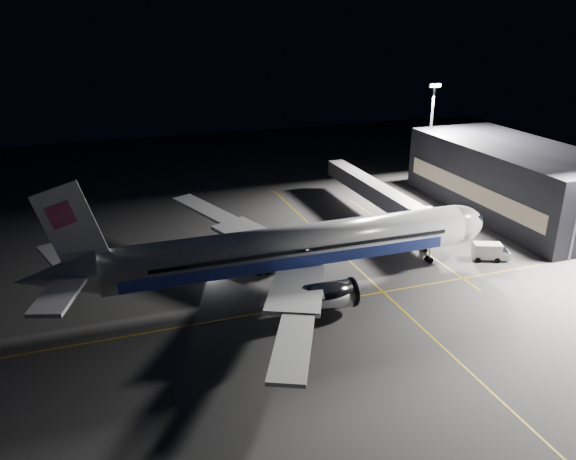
# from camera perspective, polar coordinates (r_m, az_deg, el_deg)

# --- Properties ---
(ground) EXTENTS (200.00, 200.00, 0.00)m
(ground) POSITION_cam_1_polar(r_m,az_deg,el_deg) (74.32, 0.60, -5.48)
(ground) COLOR #4C4C4F
(ground) RESTS_ON ground
(guide_line_main) EXTENTS (0.25, 80.00, 0.01)m
(guide_line_main) POSITION_cam_1_polar(r_m,az_deg,el_deg) (77.94, 7.56, -4.34)
(guide_line_main) COLOR gold
(guide_line_main) RESTS_ON ground
(guide_line_cross) EXTENTS (70.00, 0.25, 0.01)m
(guide_line_cross) POSITION_cam_1_polar(r_m,az_deg,el_deg) (69.36, 2.29, -7.59)
(guide_line_cross) COLOR gold
(guide_line_cross) RESTS_ON ground
(guide_line_side) EXTENTS (0.25, 40.00, 0.01)m
(guide_line_side) POSITION_cam_1_polar(r_m,az_deg,el_deg) (91.36, 11.53, -0.63)
(guide_line_side) COLOR gold
(guide_line_side) RESTS_ON ground
(airliner) EXTENTS (61.48, 54.22, 16.64)m
(airliner) POSITION_cam_1_polar(r_m,az_deg,el_deg) (71.81, -0.19, -1.93)
(airliner) COLOR silver
(airliner) RESTS_ON ground
(terminal) EXTENTS (18.12, 40.00, 12.00)m
(terminal) POSITION_cam_1_polar(r_m,az_deg,el_deg) (106.23, 21.96, 4.77)
(terminal) COLOR black
(terminal) RESTS_ON ground
(jet_bridge) EXTENTS (3.60, 34.40, 6.30)m
(jet_bridge) POSITION_cam_1_polar(r_m,az_deg,el_deg) (96.39, 9.34, 3.59)
(jet_bridge) COLOR #B2B2B7
(jet_bridge) RESTS_ON ground
(floodlight_mast_north) EXTENTS (2.40, 0.68, 20.70)m
(floodlight_mast_north) POSITION_cam_1_polar(r_m,az_deg,el_deg) (115.15, 14.32, 10.12)
(floodlight_mast_north) COLOR #59595E
(floodlight_mast_north) RESTS_ON ground
(service_truck) EXTENTS (5.40, 3.74, 2.58)m
(service_truck) POSITION_cam_1_polar(r_m,az_deg,el_deg) (85.62, 19.83, -2.05)
(service_truck) COLOR silver
(service_truck) RESTS_ON ground
(baggage_tug) EXTENTS (2.55, 2.15, 1.69)m
(baggage_tug) POSITION_cam_1_polar(r_m,az_deg,el_deg) (78.62, -8.32, -3.52)
(baggage_tug) COLOR black
(baggage_tug) RESTS_ON ground
(safety_cone_a) EXTENTS (0.46, 0.46, 0.69)m
(safety_cone_a) POSITION_cam_1_polar(r_m,az_deg,el_deg) (85.64, 1.84, -1.46)
(safety_cone_a) COLOR #E24909
(safety_cone_a) RESTS_ON ground
(safety_cone_b) EXTENTS (0.40, 0.40, 0.60)m
(safety_cone_b) POSITION_cam_1_polar(r_m,az_deg,el_deg) (79.56, 0.56, -3.35)
(safety_cone_b) COLOR #E24909
(safety_cone_b) RESTS_ON ground
(safety_cone_c) EXTENTS (0.45, 0.45, 0.68)m
(safety_cone_c) POSITION_cam_1_polar(r_m,az_deg,el_deg) (81.55, -2.74, -2.70)
(safety_cone_c) COLOR #E24909
(safety_cone_c) RESTS_ON ground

